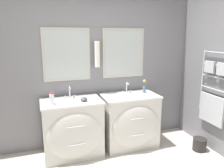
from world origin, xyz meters
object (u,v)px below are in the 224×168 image
vanity_left (73,128)px  waste_bin (200,144)px  flower_vase (144,87)px  toiletry_bottle (52,99)px  vanity_right (130,121)px  amenity_bowl (84,99)px

vanity_left → waste_bin: size_ratio=4.16×
vanity_left → flower_vase: 1.34m
toiletry_bottle → vanity_right: bearing=2.6°
toiletry_bottle → flower_vase: size_ratio=0.78×
vanity_left → amenity_bowl: amenity_bowl is taller
toiletry_bottle → flower_vase: 1.52m
vanity_right → toiletry_bottle: toiletry_bottle is taller
amenity_bowl → vanity_left: bearing=159.7°
waste_bin → amenity_bowl: bearing=165.9°
amenity_bowl → waste_bin: 1.98m
vanity_right → toiletry_bottle: 1.32m
toiletry_bottle → amenity_bowl: 0.45m
vanity_right → flower_vase: 0.60m
amenity_bowl → waste_bin: (1.76, -0.44, -0.79)m
vanity_left → vanity_right: size_ratio=1.00×
vanity_right → amenity_bowl: amenity_bowl is taller
toiletry_bottle → amenity_bowl: (0.45, -0.01, -0.05)m
toiletry_bottle → waste_bin: toiletry_bottle is taller
vanity_left → amenity_bowl: bearing=-20.3°
waste_bin → toiletry_bottle: bearing=168.5°
toiletry_bottle → amenity_bowl: size_ratio=1.69×
vanity_right → amenity_bowl: size_ratio=8.69×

